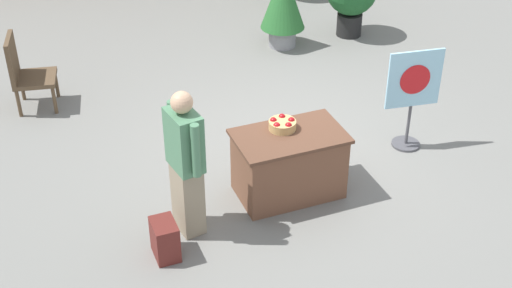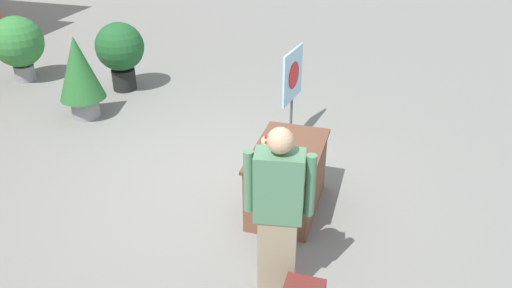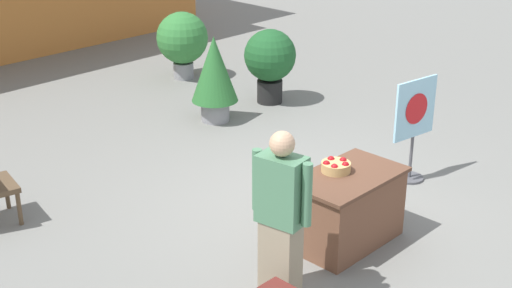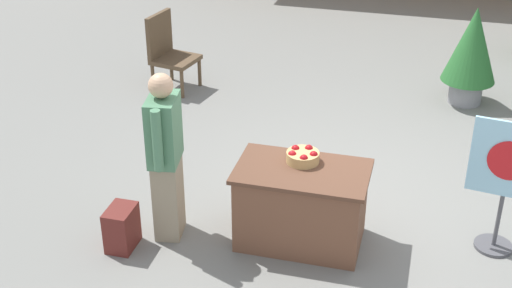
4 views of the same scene
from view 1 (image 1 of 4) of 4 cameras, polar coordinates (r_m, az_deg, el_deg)
ground_plane at (r=8.99m, az=2.19°, el=-0.50°), size 120.00×120.00×0.00m
display_table at (r=8.05m, az=2.64°, el=-1.60°), size 1.23×0.74×0.79m
apple_basket at (r=7.90m, az=2.13°, el=1.58°), size 0.31×0.31×0.13m
person_visitor at (r=7.28m, az=-5.65°, el=-1.52°), size 0.32×0.60×1.68m
backpack at (r=7.36m, az=-7.29°, el=-7.58°), size 0.24×0.34×0.42m
poster_board at (r=8.91m, az=12.41°, el=3.97°), size 0.69×0.36×1.32m
patio_chair at (r=10.13m, az=-18.02°, el=5.60°), size 0.65×0.65×1.06m
potted_plant_far_left at (r=11.38m, az=2.18°, el=11.31°), size 0.71×0.71×1.32m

